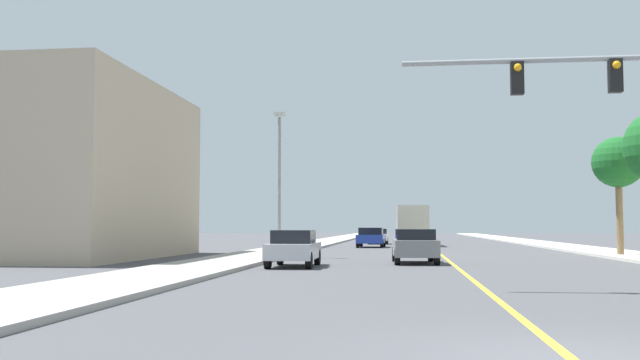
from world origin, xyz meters
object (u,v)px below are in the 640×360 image
Objects in this scene: palm_far at (618,163)px; car_blue at (371,237)px; car_silver at (294,248)px; car_white at (378,236)px; car_gray at (415,245)px; street_lamp at (279,175)px; delivery_truck at (412,225)px.

palm_far reaches higher than car_blue.
palm_far is 18.67m from car_silver.
car_silver is 0.99× the size of car_blue.
palm_far is at bearing -147.62° from car_silver.
car_white is 31.31m from car_gray.
palm_far reaches higher than car_white.
palm_far is 20.48m from car_blue.
street_lamp reaches higher than car_gray.
car_silver is 34.34m from car_white.
car_blue is at bearing 94.75° from car_gray.
car_silver is 29.90m from delivery_truck.
delivery_truck is at bearing -100.36° from car_silver.
car_silver is 0.51× the size of delivery_truck.
street_lamp reaches higher than car_blue.
car_silver is (-15.25, -9.98, -4.06)m from palm_far.
car_gray is 0.53× the size of delivery_truck.
car_white is (4.04, 26.47, -3.52)m from street_lamp.
car_white is at bearing 120.18° from delivery_truck.
car_gray is (6.76, -4.73, -3.44)m from street_lamp.
car_gray is 1.02× the size of car_blue.
street_lamp reaches higher than car_white.
car_silver is at bearing -146.80° from palm_far.
car_gray is at bearing -147.95° from car_silver.
palm_far is 1.49× the size of car_blue.
car_white is 0.50× the size of delivery_truck.
delivery_truck reaches higher than car_silver.
car_silver is at bearing -100.51° from delivery_truck.
car_blue is 5.56m from delivery_truck.
street_lamp is 1.89× the size of car_white.
car_white is at bearing 92.18° from car_gray.
car_blue is (1.87, 24.95, 0.00)m from car_silver.
car_white is (2.04, 34.28, -0.05)m from car_silver.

